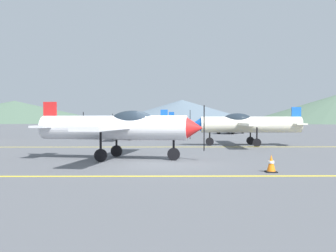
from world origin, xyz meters
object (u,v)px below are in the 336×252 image
Objects in this scene: car_sedan at (231,127)px; traffic_cone_side at (271,164)px; airplane_near at (119,127)px; airplane_far at (126,123)px; airplane_mid at (246,124)px; airplane_back at (144,122)px.

traffic_cone_side is (-4.28, -31.27, -0.56)m from car_sedan.
airplane_near is 15.34m from airplane_far.
airplane_mid is 1.00× the size of airplane_back.
airplane_back is (0.85, 11.30, 0.00)m from airplane_far.
airplane_near and airplane_far have the same top height.
airplane_back reaches higher than car_sedan.
airplane_near is 1.00× the size of airplane_far.
car_sedan is (11.13, 12.04, -0.59)m from airplane_far.
car_sedan is at bearing 82.73° from airplane_mid.
airplane_far is at bearing 94.93° from airplane_near.
airplane_near is 6.89m from traffic_cone_side.
car_sedan is (10.28, 0.74, -0.59)m from airplane_back.
airplane_back is at bearing 112.95° from airplane_mid.
airplane_back is 1.86× the size of car_sedan.
airplane_far is at bearing -132.74° from car_sedan.
airplane_near reaches higher than car_sedan.
airplane_near is at bearing -88.99° from airplane_back.
airplane_mid is (7.36, 8.10, 0.00)m from airplane_near.
airplane_back is 31.13m from traffic_cone_side.
airplane_far and airplane_back have the same top height.
airplane_near is at bearing -109.75° from car_sedan.
airplane_far is 16.41m from car_sedan.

